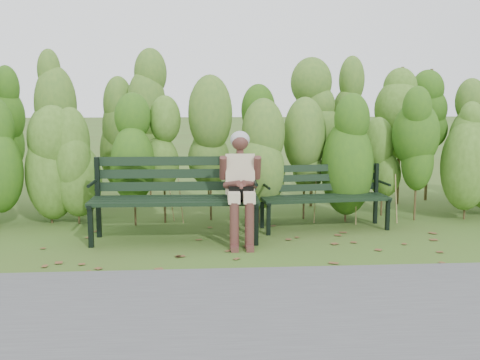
{
  "coord_description": "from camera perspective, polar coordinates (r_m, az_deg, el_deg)",
  "views": [
    {
      "loc": [
        -0.5,
        -6.58,
        1.8
      ],
      "look_at": [
        0.0,
        0.35,
        0.75
      ],
      "focal_mm": 42.0,
      "sensor_mm": 36.0,
      "label": 1
    }
  ],
  "objects": [
    {
      "name": "bench_right",
      "position": [
        7.73,
        8.4,
        -1.14
      ],
      "size": [
        1.76,
        0.72,
        0.86
      ],
      "color": "black",
      "rests_on": "ground"
    },
    {
      "name": "seated_woman",
      "position": [
        6.84,
        0.05,
        0.09
      ],
      "size": [
        0.51,
        0.75,
        1.37
      ],
      "color": "beige",
      "rests_on": "ground"
    },
    {
      "name": "bench_left",
      "position": [
        7.07,
        -6.59,
        -1.16
      ],
      "size": [
        2.08,
        0.72,
        1.03
      ],
      "color": "black",
      "rests_on": "ground"
    },
    {
      "name": "ground",
      "position": [
        6.84,
        0.21,
        -6.66
      ],
      "size": [
        80.0,
        80.0,
        0.0
      ],
      "primitive_type": "plane",
      "color": "#40501F"
    },
    {
      "name": "leaf_litter",
      "position": [
        6.61,
        -4.31,
        -7.2
      ],
      "size": [
        5.33,
        2.05,
        0.01
      ],
      "color": "brown",
      "rests_on": "ground"
    },
    {
      "name": "footpath",
      "position": [
        4.76,
        2.28,
        -13.58
      ],
      "size": [
        60.0,
        2.5,
        0.01
      ],
      "primitive_type": "cube",
      "color": "#474749",
      "rests_on": "ground"
    },
    {
      "name": "hedge_band",
      "position": [
        8.47,
        -0.74,
        4.93
      ],
      "size": [
        11.04,
        1.67,
        2.42
      ],
      "color": "#47381E",
      "rests_on": "ground"
    }
  ]
}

